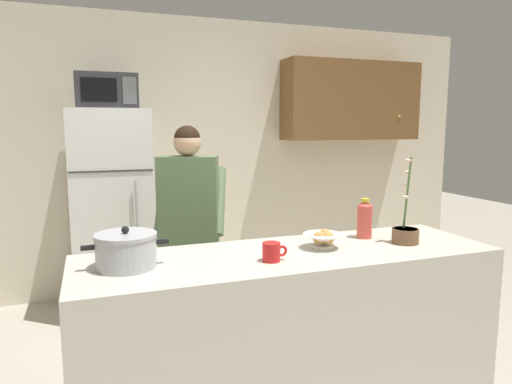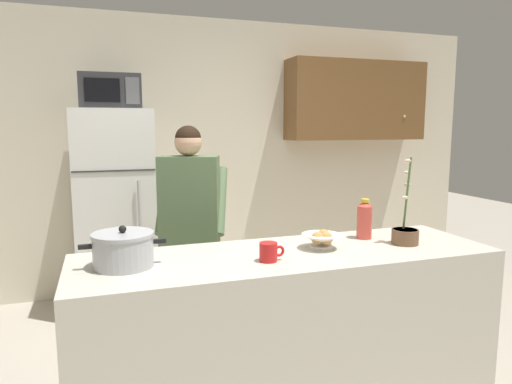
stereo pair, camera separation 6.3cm
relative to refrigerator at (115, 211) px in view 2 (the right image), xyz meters
name	(u,v)px [view 2 (the right image)]	position (x,y,z in m)	size (l,w,h in m)	color
back_wall_unit	(228,145)	(1.12, 0.41, 0.53)	(6.00, 0.48, 2.60)	beige
kitchen_island	(288,334)	(0.83, -1.85, -0.40)	(2.25, 0.68, 0.92)	beige
refrigerator	(115,211)	(0.00, 0.00, 0.00)	(0.64, 0.68, 1.72)	white
microwave	(110,92)	(0.00, -0.02, 1.00)	(0.48, 0.37, 0.28)	#2D2D30
person_near_pot	(190,214)	(0.47, -0.93, 0.12)	(0.58, 0.53, 1.59)	#726656
cooking_pot	(123,250)	(-0.01, -1.83, 0.14)	(0.40, 0.29, 0.20)	#ADAFB5
coffee_mug	(269,252)	(0.68, -1.96, 0.11)	(0.13, 0.09, 0.10)	red
bread_bowl	(322,240)	(1.03, -1.83, 0.11)	(0.22, 0.22, 0.10)	white
bottle_near_edge	(364,219)	(1.38, -1.70, 0.17)	(0.09, 0.09, 0.24)	#D84C3F
potted_orchid	(405,232)	(1.53, -1.89, 0.13)	(0.15, 0.15, 0.50)	brown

